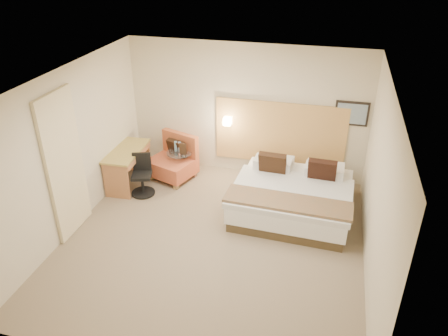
% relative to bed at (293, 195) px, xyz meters
% --- Properties ---
extents(floor, '(4.80, 5.00, 0.02)m').
position_rel_bed_xyz_m(floor, '(-1.15, -1.21, -0.34)').
color(floor, '#7F6D55').
rests_on(floor, ground).
extents(ceiling, '(4.80, 5.00, 0.02)m').
position_rel_bed_xyz_m(ceiling, '(-1.15, -1.21, 2.38)').
color(ceiling, white).
rests_on(ceiling, floor).
extents(wall_back, '(4.80, 0.02, 2.70)m').
position_rel_bed_xyz_m(wall_back, '(-1.15, 1.30, 1.02)').
color(wall_back, beige).
rests_on(wall_back, floor).
extents(wall_front, '(4.80, 0.02, 2.70)m').
position_rel_bed_xyz_m(wall_front, '(-1.15, -3.72, 1.02)').
color(wall_front, beige).
rests_on(wall_front, floor).
extents(wall_left, '(0.02, 5.00, 2.70)m').
position_rel_bed_xyz_m(wall_left, '(-3.56, -1.21, 1.02)').
color(wall_left, beige).
rests_on(wall_left, floor).
extents(wall_right, '(0.02, 5.00, 2.70)m').
position_rel_bed_xyz_m(wall_right, '(1.26, -1.21, 1.02)').
color(wall_right, beige).
rests_on(wall_right, floor).
extents(headboard_panel, '(2.60, 0.04, 1.30)m').
position_rel_bed_xyz_m(headboard_panel, '(-0.45, 1.26, 0.62)').
color(headboard_panel, tan).
rests_on(headboard_panel, wall_back).
extents(art_frame, '(0.62, 0.03, 0.47)m').
position_rel_bed_xyz_m(art_frame, '(0.87, 1.27, 1.17)').
color(art_frame, black).
rests_on(art_frame, wall_back).
extents(art_canvas, '(0.54, 0.01, 0.39)m').
position_rel_bed_xyz_m(art_canvas, '(0.87, 1.25, 1.17)').
color(art_canvas, gray).
rests_on(art_canvas, wall_back).
extents(lamp_arm, '(0.02, 0.12, 0.02)m').
position_rel_bed_xyz_m(lamp_arm, '(-1.50, 1.21, 0.82)').
color(lamp_arm, white).
rests_on(lamp_arm, wall_back).
extents(lamp_shade, '(0.15, 0.15, 0.15)m').
position_rel_bed_xyz_m(lamp_shade, '(-1.50, 1.15, 0.82)').
color(lamp_shade, '#F4E3BE').
rests_on(lamp_shade, wall_back).
extents(curtain, '(0.06, 0.90, 2.42)m').
position_rel_bed_xyz_m(curtain, '(-3.51, -1.46, 0.89)').
color(curtain, beige).
rests_on(curtain, wall_left).
extents(bottle_a, '(0.06, 0.06, 0.21)m').
position_rel_bed_xyz_m(bottle_a, '(-2.46, 0.70, 0.36)').
color(bottle_a, '#7AA8BD').
rests_on(bottle_a, side_table).
extents(bottle_b, '(0.06, 0.06, 0.21)m').
position_rel_bed_xyz_m(bottle_b, '(-2.38, 0.70, 0.36)').
color(bottle_b, '#97BAE9').
rests_on(bottle_b, side_table).
extents(menu_folder, '(0.14, 0.05, 0.23)m').
position_rel_bed_xyz_m(menu_folder, '(-2.28, 0.61, 0.37)').
color(menu_folder, '#312014').
rests_on(menu_folder, side_table).
extents(bed, '(2.12, 2.07, 1.00)m').
position_rel_bed_xyz_m(bed, '(0.00, 0.00, 0.00)').
color(bed, '#453622').
rests_on(bed, floor).
extents(lounge_chair, '(1.05, 0.98, 0.90)m').
position_rel_bed_xyz_m(lounge_chair, '(-2.51, 0.67, 0.03)').
color(lounge_chair, tan).
rests_on(lounge_chair, floor).
extents(side_table, '(0.52, 0.52, 0.58)m').
position_rel_bed_xyz_m(side_table, '(-2.38, 0.66, -0.00)').
color(side_table, white).
rests_on(side_table, floor).
extents(desk, '(0.60, 1.22, 0.75)m').
position_rel_bed_xyz_m(desk, '(-3.27, 0.17, 0.27)').
color(desk, '#AA9142').
rests_on(desk, floor).
extents(desk_chair, '(0.56, 0.56, 0.80)m').
position_rel_bed_xyz_m(desk_chair, '(-2.87, -0.10, 0.01)').
color(desk_chair, black).
rests_on(desk_chair, floor).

